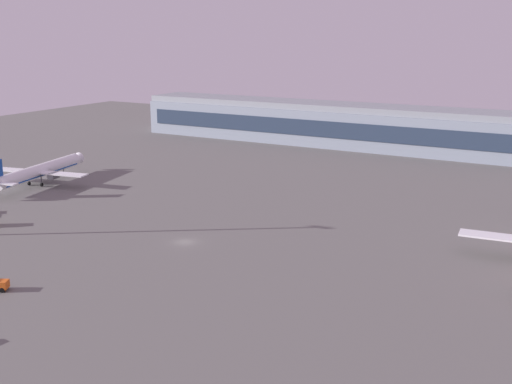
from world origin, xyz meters
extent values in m
plane|color=#605E5B|center=(0.00, 0.00, 0.00)|extent=(416.00, 416.00, 0.00)
cube|color=gray|center=(-5.00, 127.26, 7.00)|extent=(192.64, 22.00, 14.00)
cube|color=#263347|center=(-5.00, 116.06, 7.70)|extent=(184.94, 0.40, 6.16)
cube|color=gray|center=(-5.00, 127.26, 15.20)|extent=(192.64, 19.80, 2.40)
cylinder|color=white|center=(-67.99, 22.39, 4.07)|extent=(10.50, 35.82, 3.77)
cone|color=white|center=(-71.61, 41.11, 4.07)|extent=(3.97, 3.02, 3.59)
cube|color=white|center=(-67.80, 21.41, 3.87)|extent=(31.96, 9.94, 0.35)
cylinder|color=slate|center=(-73.16, 20.38, 3.18)|extent=(2.82, 3.93, 2.18)
cylinder|color=slate|center=(-62.43, 22.45, 3.18)|extent=(2.82, 3.93, 2.18)
cube|color=#19479E|center=(-67.99, 22.39, 3.03)|extent=(9.59, 32.94, 0.36)
cylinder|color=#333338|center=(-70.16, 33.62, 2.31)|extent=(0.28, 0.28, 3.53)
cylinder|color=black|center=(-70.16, 33.62, 0.55)|extent=(0.60, 1.15, 1.09)
cylinder|color=#333338|center=(-69.66, 19.54, 2.31)|extent=(0.28, 0.28, 3.53)
cylinder|color=black|center=(-69.66, 19.54, 0.55)|extent=(0.60, 1.15, 1.09)
cylinder|color=#333338|center=(-65.37, 20.37, 2.31)|extent=(0.28, 0.28, 3.53)
cylinder|color=black|center=(-65.37, 20.37, 0.55)|extent=(0.60, 1.15, 1.09)
cube|color=#D85919|center=(-12.61, -36.83, 1.15)|extent=(3.02, 2.83, 1.40)
cylinder|color=black|center=(-11.77, -37.34, 0.45)|extent=(0.94, 0.69, 0.90)
cylinder|color=black|center=(-12.57, -35.84, 0.45)|extent=(0.94, 0.69, 0.90)
camera|label=1|loc=(75.21, -103.26, 43.46)|focal=43.90mm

